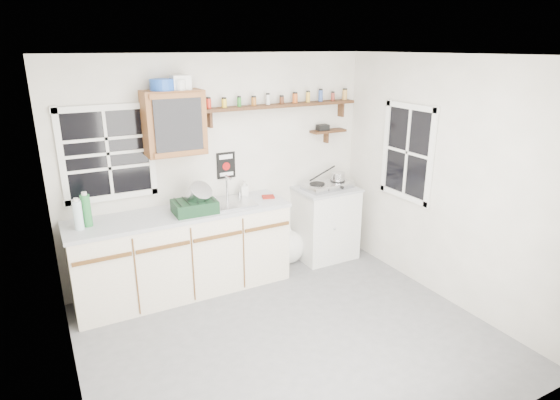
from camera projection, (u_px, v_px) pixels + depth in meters
The scene contains 18 objects.
room at pixel (291, 210), 3.95m from camera, with size 3.64×3.24×2.54m.
main_cabinet at pixel (184, 252), 5.02m from camera, with size 2.31×0.63×0.92m.
right_cabinet at pixel (325, 223), 5.87m from camera, with size 0.73×0.57×0.91m.
sink at pixel (229, 203), 5.12m from camera, with size 0.52×0.44×0.29m.
upper_cabinet at pixel (174, 123), 4.73m from camera, with size 0.60×0.32×0.65m.
upper_cabinet_clutter at pixel (171, 84), 4.60m from camera, with size 0.40×0.24×0.14m.
spice_shelf at pixel (282, 104), 5.33m from camera, with size 1.91×0.18×0.35m.
secondary_shelf at pixel (326, 131), 5.73m from camera, with size 0.45×0.16×0.24m.
warning_sign at pixel (226, 165), 5.29m from camera, with size 0.22×0.02×0.30m.
window_back at pixel (108, 154), 4.64m from camera, with size 0.93×0.03×0.98m.
window_right at pixel (408, 152), 5.15m from camera, with size 0.03×0.78×1.08m.
water_bottles at pixel (83, 212), 4.41m from camera, with size 0.17×0.14×0.34m.
dish_rack at pixel (196, 203), 4.83m from camera, with size 0.44×0.34×0.33m.
soap_bottle at pixel (244, 188), 5.36m from camera, with size 0.08×0.09×0.19m, color silver.
rag at pixel (268, 197), 5.33m from camera, with size 0.14×0.12×0.02m, color maroon.
hotplate at pixel (328, 185), 5.70m from camera, with size 0.62×0.37×0.09m.
saucepan at pixel (337, 177), 5.73m from camera, with size 0.43×0.20×0.18m.
trash_bag at pixel (289, 246), 5.79m from camera, with size 0.41×0.37×0.47m.
Camera 1 is at (-1.85, -3.23, 2.57)m, focal length 30.00 mm.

